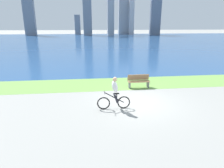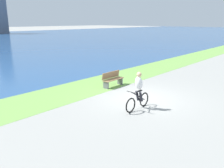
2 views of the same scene
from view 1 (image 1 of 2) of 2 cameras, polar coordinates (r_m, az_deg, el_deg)
ground_plane at (r=11.23m, az=7.04°, el=-5.19°), size 300.00×300.00×0.00m
grass_strip_bayside at (r=14.62m, az=3.67°, el=0.20°), size 120.00×3.19×0.01m
bay_water_surface at (r=54.74m, az=-4.15°, el=12.48°), size 300.00×78.32×0.00m
cyclist_lead at (r=9.97m, az=0.72°, el=-2.78°), size 1.72×0.52×1.71m
bench_near_path at (r=13.65m, az=7.72°, el=0.82°), size 1.50×0.47×0.90m
city_skyline_far_shore at (r=84.46m, az=-3.45°, el=20.88°), size 54.07×11.40×24.58m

